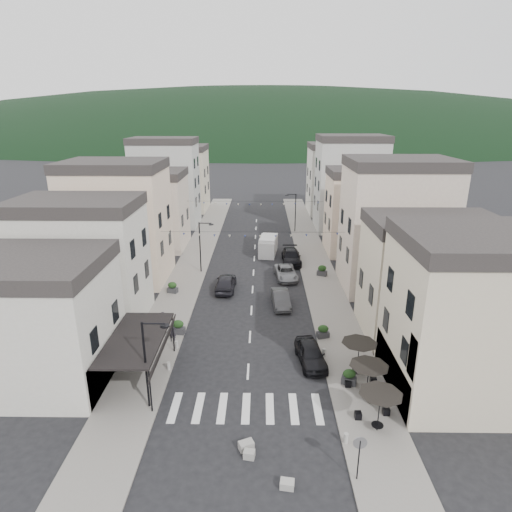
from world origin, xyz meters
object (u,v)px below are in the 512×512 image
Objects in this scene: parked_car_c at (286,273)px; parked_car_e at (226,283)px; parked_car_a at (311,354)px; parked_car_b at (281,299)px; pedestrian_a at (173,333)px; pedestrian_b at (163,322)px; delivery_van at (268,245)px; parked_car_d at (291,257)px.

parked_car_c is 7.31m from parked_car_e.
parked_car_c is at bearing -150.75° from parked_car_e.
parked_car_a reaches higher than parked_car_b.
pedestrian_b is (-1.07, 1.48, 0.14)m from pedestrian_a.
parked_car_c is (-0.94, 17.07, -0.09)m from parked_car_a.
parked_car_a is at bearing -16.76° from pedestrian_a.
parked_car_a is 15.52m from parked_car_e.
parked_car_a is 0.92× the size of parked_car_c.
parked_car_e is at bearing 70.46° from pedestrian_a.
pedestrian_b is (-10.91, -12.79, 0.35)m from parked_car_c.
parked_car_a is at bearing -84.36° from parked_car_b.
delivery_van is at bearing -109.40° from parked_car_e.
parked_car_c is at bearing -101.24° from parked_car_d.
pedestrian_b is (-9.05, -21.51, -0.18)m from delivery_van.
parked_car_b is 12.56m from parked_car_d.
parked_car_d is 22.29m from pedestrian_a.
pedestrian_b reaches higher than parked_car_c.
parked_car_e is at bearing 110.77° from parked_car_a.
parked_car_d is at bearing 74.33° from parked_car_c.
parked_car_e is at bearing -157.56° from parked_car_c.
delivery_van reaches higher than pedestrian_a.
pedestrian_b is at bearing 65.85° from parked_car_e.
parked_car_b is 2.39× the size of pedestrian_b.
delivery_van is (-1.01, 15.90, 0.49)m from parked_car_b.
pedestrian_a reaches higher than parked_car_d.
pedestrian_a is at bearing -120.00° from parked_car_d.
parked_car_b is 11.52m from pedestrian_b.
parked_car_e is at bearing -103.90° from delivery_van.
parked_car_a is 1.03× the size of parked_car_b.
parked_car_b is at bearing -79.57° from delivery_van.
pedestrian_a is 0.85× the size of pedestrian_b.
parked_car_e reaches higher than pedestrian_a.
delivery_van is at bearing 88.52° from parked_car_a.
parked_car_d reaches higher than parked_car_a.
parked_car_a is 25.94m from delivery_van.
parked_car_b is 7.23m from parked_car_c.
pedestrian_a is (-8.99, -7.08, 0.18)m from parked_car_b.
pedestrian_a is at bearing -130.11° from parked_car_c.
parked_car_e is 3.18× the size of pedestrian_a.
delivery_van is (-2.81, 25.79, 0.44)m from parked_car_a.
parked_car_a is 2.47× the size of pedestrian_b.
delivery_van reaches higher than parked_car_c.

